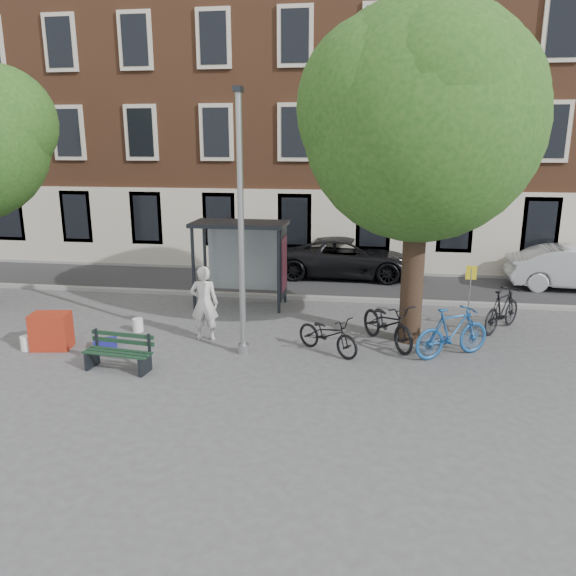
# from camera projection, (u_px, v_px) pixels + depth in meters

# --- Properties ---
(ground) EXTENTS (90.00, 90.00, 0.00)m
(ground) POSITION_uv_depth(u_px,v_px,m) (244.00, 353.00, 13.55)
(ground) COLOR #4C4C4F
(ground) RESTS_ON ground
(road) EXTENTS (40.00, 4.00, 0.01)m
(road) POSITION_uv_depth(u_px,v_px,m) (287.00, 283.00, 20.25)
(road) COLOR #28282B
(road) RESTS_ON ground
(curb_near) EXTENTS (40.00, 0.25, 0.12)m
(curb_near) POSITION_uv_depth(u_px,v_px,m) (278.00, 296.00, 18.32)
(curb_near) COLOR gray
(curb_near) RESTS_ON ground
(curb_far) EXTENTS (40.00, 0.25, 0.12)m
(curb_far) POSITION_uv_depth(u_px,v_px,m) (295.00, 270.00, 22.15)
(curb_far) COLOR gray
(curb_far) RESTS_ON ground
(building_row) EXTENTS (30.00, 8.00, 14.00)m
(building_row) POSITION_uv_depth(u_px,v_px,m) (308.00, 93.00, 24.23)
(building_row) COLOR brown
(building_row) RESTS_ON ground
(lamppost) EXTENTS (0.28, 0.35, 6.11)m
(lamppost) POSITION_uv_depth(u_px,v_px,m) (241.00, 239.00, 12.85)
(lamppost) COLOR #9EA0A3
(lamppost) RESTS_ON ground
(tree_right) EXTENTS (5.76, 5.60, 8.20)m
(tree_right) POSITION_uv_depth(u_px,v_px,m) (423.00, 112.00, 12.88)
(tree_right) COLOR black
(tree_right) RESTS_ON ground
(bus_shelter) EXTENTS (2.85, 1.45, 2.62)m
(bus_shelter) POSITION_uv_depth(u_px,v_px,m) (253.00, 245.00, 17.08)
(bus_shelter) COLOR #1E2328
(bus_shelter) RESTS_ON ground
(painter) EXTENTS (0.76, 0.54, 1.94)m
(painter) POSITION_uv_depth(u_px,v_px,m) (204.00, 303.00, 14.28)
(painter) COLOR silver
(painter) RESTS_ON ground
(bench) EXTENTS (1.61, 0.69, 0.80)m
(bench) POSITION_uv_depth(u_px,v_px,m) (119.00, 354.00, 12.50)
(bench) COLOR #1E2328
(bench) RESTS_ON ground
(bike_a) EXTENTS (1.84, 1.56, 0.95)m
(bike_a) POSITION_uv_depth(u_px,v_px,m) (328.00, 334.00, 13.47)
(bike_a) COLOR black
(bike_a) RESTS_ON ground
(bike_b) EXTENTS (2.04, 1.53, 1.22)m
(bike_b) POSITION_uv_depth(u_px,v_px,m) (452.00, 332.00, 13.20)
(bike_b) COLOR #194C8E
(bike_b) RESTS_ON ground
(bike_c) EXTENTS (1.79, 2.25, 1.14)m
(bike_c) POSITION_uv_depth(u_px,v_px,m) (388.00, 323.00, 13.97)
(bike_c) COLOR black
(bike_c) RESTS_ON ground
(bike_d) EXTENTS (1.61, 1.90, 1.18)m
(bike_d) POSITION_uv_depth(u_px,v_px,m) (502.00, 310.00, 15.05)
(bike_d) COLOR black
(bike_d) RESTS_ON ground
(car_dark) EXTENTS (5.33, 2.52, 1.47)m
(car_dark) POSITION_uv_depth(u_px,v_px,m) (347.00, 258.00, 21.10)
(car_dark) COLOR black
(car_dark) RESTS_ON ground
(car_silver) EXTENTS (4.57, 1.76, 1.49)m
(car_silver) POSITION_uv_depth(u_px,v_px,m) (576.00, 268.00, 19.26)
(car_silver) COLOR #AFB2B7
(car_silver) RESTS_ON ground
(red_stand) EXTENTS (0.99, 0.74, 0.90)m
(red_stand) POSITION_uv_depth(u_px,v_px,m) (51.00, 331.00, 13.77)
(red_stand) COLOR #9E2715
(red_stand) RESTS_ON ground
(blue_crate) EXTENTS (0.66, 0.59, 0.20)m
(blue_crate) POSITION_uv_depth(u_px,v_px,m) (105.00, 343.00, 13.93)
(blue_crate) COLOR navy
(blue_crate) RESTS_ON ground
(bucket_a) EXTENTS (0.28, 0.28, 0.36)m
(bucket_a) POSITION_uv_depth(u_px,v_px,m) (138.00, 325.00, 15.08)
(bucket_a) COLOR white
(bucket_a) RESTS_ON ground
(bucket_b) EXTENTS (0.36, 0.36, 0.36)m
(bucket_b) POSITION_uv_depth(u_px,v_px,m) (35.00, 330.00, 14.65)
(bucket_b) COLOR silver
(bucket_b) RESTS_ON ground
(bucket_c) EXTENTS (0.35, 0.35, 0.36)m
(bucket_c) POSITION_uv_depth(u_px,v_px,m) (26.00, 343.00, 13.72)
(bucket_c) COLOR white
(bucket_c) RESTS_ON ground
(notice_sign) EXTENTS (0.29, 0.04, 1.68)m
(notice_sign) POSITION_uv_depth(u_px,v_px,m) (470.00, 284.00, 15.40)
(notice_sign) COLOR #9EA0A3
(notice_sign) RESTS_ON ground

